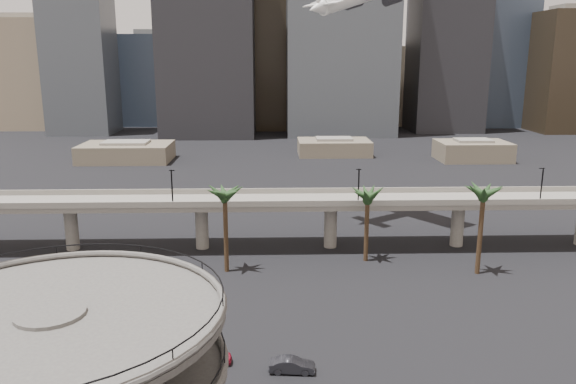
{
  "coord_description": "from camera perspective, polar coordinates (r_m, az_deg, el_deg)",
  "views": [
    {
      "loc": [
        1.0,
        -36.92,
        31.74
      ],
      "look_at": [
        2.91,
        28.0,
        16.23
      ],
      "focal_mm": 35.0,
      "sensor_mm": 36.0,
      "label": 1
    }
  ],
  "objects": [
    {
      "name": "overpass",
      "position": [
        95.1,
        -2.23,
        -1.45
      ],
      "size": [
        130.0,
        9.3,
        14.7
      ],
      "color": "slate",
      "rests_on": "ground"
    },
    {
      "name": "palm_trees",
      "position": [
        85.06,
        7.17,
        -0.49
      ],
      "size": [
        42.4,
        10.4,
        14.0
      ],
      "color": "#432D1D",
      "rests_on": "ground"
    },
    {
      "name": "low_buildings",
      "position": [
        181.62,
        0.2,
        4.28
      ],
      "size": [
        135.0,
        27.5,
        6.8
      ],
      "color": "#685F4D",
      "rests_on": "ground"
    },
    {
      "name": "skyline",
      "position": [
        254.52,
        1.55,
        15.23
      ],
      "size": [
        269.0,
        86.0,
        108.9
      ],
      "color": "#826E5A",
      "rests_on": "ground"
    },
    {
      "name": "car_a",
      "position": [
        62.71,
        -8.02,
        -16.26
      ],
      "size": [
        4.94,
        2.23,
        1.65
      ],
      "primitive_type": "imported",
      "rotation": [
        0.0,
        0.0,
        1.63
      ],
      "color": "maroon",
      "rests_on": "ground"
    },
    {
      "name": "car_b",
      "position": [
        60.76,
        0.42,
        -17.19
      ],
      "size": [
        4.91,
        2.05,
        1.58
      ],
      "primitive_type": "imported",
      "rotation": [
        0.0,
        0.0,
        1.49
      ],
      "color": "#222228",
      "rests_on": "ground"
    }
  ]
}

